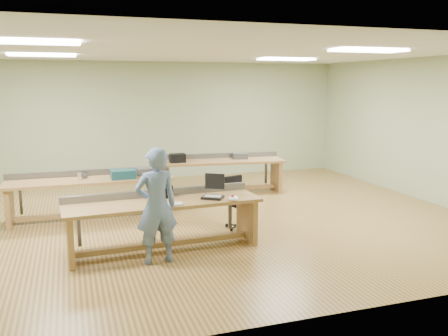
{
  "coord_description": "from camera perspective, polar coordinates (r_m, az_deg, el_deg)",
  "views": [
    {
      "loc": [
        -2.12,
        -8.14,
        2.46
      ],
      "look_at": [
        0.37,
        -0.6,
        1.03
      ],
      "focal_mm": 38.0,
      "sensor_mm": 36.0,
      "label": 1
    }
  ],
  "objects": [
    {
      "name": "tray_back",
      "position": [
        10.86,
        1.99,
        1.45
      ],
      "size": [
        0.36,
        0.29,
        0.13
      ],
      "primitive_type": "cube",
      "rotation": [
        0.0,
        0.0,
        -0.2
      ],
      "color": "#39383B",
      "rests_on": "workbench_back"
    },
    {
      "name": "parts_bin_grey",
      "position": [
        9.14,
        -9.11,
        -0.33
      ],
      "size": [
        0.5,
        0.35,
        0.13
      ],
      "primitive_type": "cube",
      "rotation": [
        0.0,
        0.0,
        0.13
      ],
      "color": "#39383B",
      "rests_on": "workbench_mid"
    },
    {
      "name": "wall_back",
      "position": [
        12.36,
        -8.38,
        5.61
      ],
      "size": [
        10.0,
        0.04,
        3.0
      ],
      "primitive_type": "cube",
      "color": "#93A27B",
      "rests_on": "floor"
    },
    {
      "name": "wall_front",
      "position": [
        4.75,
        8.63,
        -1.57
      ],
      "size": [
        10.0,
        0.04,
        3.0
      ],
      "primitive_type": "cube",
      "color": "#93A27B",
      "rests_on": "floor"
    },
    {
      "name": "workbench_front",
      "position": [
        7.1,
        -7.32,
        -5.45
      ],
      "size": [
        2.91,
        0.91,
        0.86
      ],
      "rotation": [
        0.0,
        0.0,
        0.05
      ],
      "color": "#A06E43",
      "rests_on": "floor"
    },
    {
      "name": "camera_bag",
      "position": [
        7.23,
        -7.4,
        -2.84
      ],
      "size": [
        0.31,
        0.26,
        0.18
      ],
      "primitive_type": "cube",
      "rotation": [
        0.0,
        0.0,
        0.38
      ],
      "color": "black",
      "rests_on": "workbench_front"
    },
    {
      "name": "ceiling",
      "position": [
        8.43,
        -3.78,
        13.84
      ],
      "size": [
        10.0,
        10.0,
        0.0
      ],
      "primitive_type": "plane",
      "color": "silver",
      "rests_on": "wall_back"
    },
    {
      "name": "parts_bin_teal",
      "position": [
        8.83,
        -12.05,
        -0.71
      ],
      "size": [
        0.44,
        0.33,
        0.15
      ],
      "primitive_type": "cube",
      "rotation": [
        0.0,
        0.0,
        0.0
      ],
      "color": "#143C42",
      "rests_on": "workbench_mid"
    },
    {
      "name": "workbench_mid",
      "position": [
        8.99,
        -15.75,
        -2.42
      ],
      "size": [
        2.95,
        0.81,
        0.86
      ],
      "rotation": [
        0.0,
        0.0,
        -0.01
      ],
      "color": "#A06E43",
      "rests_on": "floor"
    },
    {
      "name": "wall_right",
      "position": [
        10.86,
        22.88,
        4.31
      ],
      "size": [
        0.04,
        8.0,
        3.0
      ],
      "primitive_type": "cube",
      "color": "#93A27B",
      "rests_on": "floor"
    },
    {
      "name": "laptop_base",
      "position": [
        7.13,
        -1.38,
        -3.55
      ],
      "size": [
        0.39,
        0.37,
        0.03
      ],
      "primitive_type": "cube",
      "rotation": [
        0.0,
        0.0,
        -0.58
      ],
      "color": "black",
      "rests_on": "workbench_front"
    },
    {
      "name": "laptop_screen",
      "position": [
        7.2,
        -1.12,
        -1.6
      ],
      "size": [
        0.26,
        0.18,
        0.24
      ],
      "primitive_type": "cube",
      "rotation": [
        0.0,
        0.0,
        -0.58
      ],
      "color": "black",
      "rests_on": "laptop_base"
    },
    {
      "name": "task_chair",
      "position": [
        8.16,
        1.6,
        -4.99
      ],
      "size": [
        0.6,
        0.6,
        0.88
      ],
      "rotation": [
        0.0,
        0.0,
        0.3
      ],
      "color": "black",
      "rests_on": "floor"
    },
    {
      "name": "fluor_panels",
      "position": [
        8.43,
        -3.78,
        13.63
      ],
      "size": [
        6.2,
        3.5,
        0.03
      ],
      "color": "white",
      "rests_on": "ceiling"
    },
    {
      "name": "workbench_back",
      "position": [
        10.72,
        -0.42,
        -0.05
      ],
      "size": [
        2.89,
        1.06,
        0.86
      ],
      "rotation": [
        0.0,
        0.0,
        -0.11
      ],
      "color": "#A06E43",
      "rests_on": "floor"
    },
    {
      "name": "floor",
      "position": [
        8.76,
        -3.56,
        -6.14
      ],
      "size": [
        10.0,
        10.0,
        0.0
      ],
      "primitive_type": "plane",
      "color": "olive",
      "rests_on": "ground"
    },
    {
      "name": "mug",
      "position": [
        9.01,
        -16.43,
        -0.87
      ],
      "size": [
        0.15,
        0.15,
        0.09
      ],
      "primitive_type": "imported",
      "rotation": [
        0.0,
        0.0,
        0.28
      ],
      "color": "#39383B",
      "rests_on": "workbench_mid"
    },
    {
      "name": "keyboard",
      "position": [
        6.76,
        -7.01,
        -4.43
      ],
      "size": [
        0.48,
        0.16,
        0.03
      ],
      "primitive_type": "cube",
      "rotation": [
        0.0,
        0.0,
        0.0
      ],
      "color": "beige",
      "rests_on": "workbench_front"
    },
    {
      "name": "storage_box_back",
      "position": [
        10.4,
        -5.62,
        1.2
      ],
      "size": [
        0.33,
        0.24,
        0.19
      ],
      "primitive_type": "cube",
      "rotation": [
        0.0,
        0.0,
        0.0
      ],
      "color": "black",
      "rests_on": "workbench_back"
    },
    {
      "name": "person",
      "position": [
        6.54,
        -8.15,
        -4.55
      ],
      "size": [
        0.63,
        0.46,
        1.62
      ],
      "primitive_type": "imported",
      "rotation": [
        0.0,
        0.0,
        3.27
      ],
      "color": "slate",
      "rests_on": "floor"
    },
    {
      "name": "trackball_mouse",
      "position": [
        6.99,
        1.13,
        -3.67
      ],
      "size": [
        0.17,
        0.19,
        0.07
      ],
      "primitive_type": "ellipsoid",
      "rotation": [
        0.0,
        0.0,
        -0.15
      ],
      "color": "white",
      "rests_on": "workbench_front"
    },
    {
      "name": "drinks_can",
      "position": [
        8.91,
        -16.99,
        -0.95
      ],
      "size": [
        0.08,
        0.08,
        0.12
      ],
      "primitive_type": "cylinder",
      "rotation": [
        0.0,
        0.0,
        0.21
      ],
      "color": "silver",
      "rests_on": "workbench_mid"
    }
  ]
}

